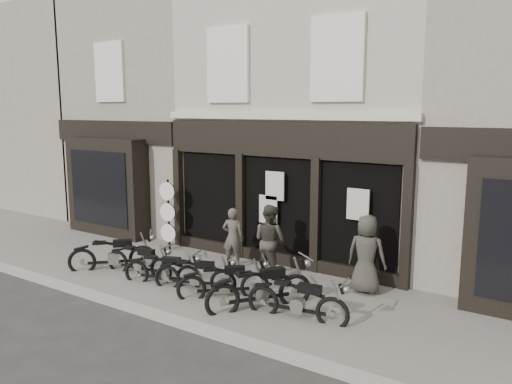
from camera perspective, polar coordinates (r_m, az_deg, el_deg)
The scene contains 17 objects.
ground_plane at distance 11.36m, azimuth -5.43°, elevation -12.42°, with size 90.00×90.00×0.00m, color #2D2B28.
pavement at distance 12.00m, azimuth -2.70°, elevation -10.86°, with size 30.00×4.20×0.12m, color slate.
kerb at distance 10.47m, azimuth -9.86°, elevation -14.11°, with size 30.00×0.25×0.13m, color gray.
central_building at distance 15.62m, azimuth 8.29°, elevation 8.84°, with size 7.30×6.22×8.34m.
neighbour_left at distance 19.16m, azimuth -9.44°, elevation 8.79°, with size 5.60×6.73×8.34m.
filler_left at distance 25.47m, azimuth -23.02°, elevation 8.45°, with size 11.00×6.00×8.20m, color gray.
motorcycle_0 at distance 13.57m, azimuth -15.96°, elevation -7.19°, with size 1.75×1.75×1.07m.
motorcycle_1 at distance 12.98m, azimuth -13.14°, elevation -8.00°, with size 2.03×0.55×0.97m.
motorcycle_2 at distance 12.20m, azimuth -10.55°, elevation -9.09°, with size 1.93×0.87×0.95m.
motorcycle_3 at distance 11.74m, azimuth -6.87°, elevation -9.73°, with size 1.90×0.96×0.95m.
motorcycle_4 at distance 11.21m, azimuth -3.61°, elevation -10.57°, with size 1.69×1.54×0.99m.
motorcycle_5 at distance 10.61m, azimuth 0.58°, elevation -11.38°, with size 1.62×2.07×1.14m.
motorcycle_6 at distance 10.16m, azimuth 4.84°, elevation -12.66°, with size 2.14×0.63×1.03m.
man_left at distance 13.13m, azimuth -2.65°, elevation -5.19°, with size 0.57×0.38×1.57m, color #4B463D.
man_centre at distance 12.37m, azimuth 1.58°, elevation -5.55°, with size 0.88×0.68×1.80m, color #3A362F.
man_right at distance 11.52m, azimuth 12.51°, elevation -6.94°, with size 0.88×0.57×1.79m, color #39352F.
advert_sign_post at distance 14.86m, azimuth -10.00°, elevation -2.92°, with size 0.54×0.35×2.21m.
Camera 1 is at (6.65, -8.18, 4.23)m, focal length 35.00 mm.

